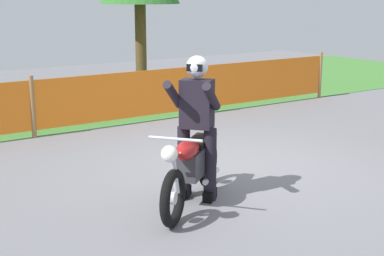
# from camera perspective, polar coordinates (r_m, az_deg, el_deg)

# --- Properties ---
(ground) EXTENTS (24.00, 24.00, 0.02)m
(ground) POSITION_cam_1_polar(r_m,az_deg,el_deg) (8.03, 3.92, -4.05)
(ground) COLOR slate
(grass_verge) EXTENTS (24.00, 6.16, 0.01)m
(grass_verge) POSITION_cam_1_polar(r_m,az_deg,el_deg) (13.43, -12.79, 2.78)
(grass_verge) COLOR #427A33
(grass_verge) RESTS_ON ground
(barrier_fence) EXTENTS (10.18, 0.08, 1.05)m
(barrier_fence) POSITION_cam_1_polar(r_m,az_deg,el_deg) (10.56, -6.82, 3.18)
(barrier_fence) COLOR olive
(barrier_fence) RESTS_ON ground
(motorcycle_lead) EXTENTS (1.59, 1.32, 0.93)m
(motorcycle_lead) POSITION_cam_1_polar(r_m,az_deg,el_deg) (6.54, -0.02, -3.85)
(motorcycle_lead) COLOR black
(motorcycle_lead) RESTS_ON ground
(rider_lead) EXTENTS (0.73, 0.72, 1.69)m
(rider_lead) POSITION_cam_1_polar(r_m,az_deg,el_deg) (6.60, 0.45, 0.49)
(rider_lead) COLOR black
(rider_lead) RESTS_ON ground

